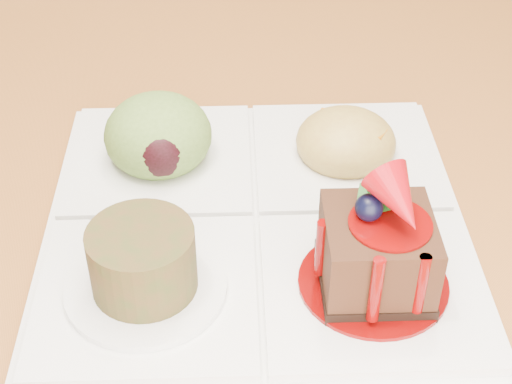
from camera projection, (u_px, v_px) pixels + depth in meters
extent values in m
cube|color=#9A5828|center=(132.00, 23.00, 0.76)|extent=(1.00, 1.80, 0.04)
cylinder|color=black|center=(439.00, 205.00, 1.39)|extent=(0.03, 0.03, 0.38)
cube|color=silver|center=(256.00, 228.00, 0.49)|extent=(0.29, 0.29, 0.01)
cube|color=silver|center=(372.00, 288.00, 0.43)|extent=(0.14, 0.14, 0.01)
cube|color=silver|center=(147.00, 294.00, 0.43)|extent=(0.14, 0.14, 0.01)
cube|color=silver|center=(160.00, 159.00, 0.53)|extent=(0.14, 0.14, 0.01)
cube|color=silver|center=(345.00, 155.00, 0.53)|extent=(0.14, 0.14, 0.01)
cylinder|color=#5F0403|center=(373.00, 283.00, 0.43)|extent=(0.08, 0.08, 0.00)
cube|color=black|center=(373.00, 279.00, 0.43)|extent=(0.07, 0.07, 0.01)
cube|color=#39200F|center=(377.00, 249.00, 0.42)|extent=(0.07, 0.07, 0.04)
cylinder|color=#5F0403|center=(381.00, 221.00, 0.40)|extent=(0.04, 0.04, 0.00)
sphere|color=black|center=(369.00, 207.00, 0.40)|extent=(0.01, 0.01, 0.01)
cone|color=#9E0A11|center=(400.00, 201.00, 0.39)|extent=(0.04, 0.05, 0.04)
cube|color=#144611|center=(381.00, 198.00, 0.41)|extent=(0.01, 0.02, 0.01)
cube|color=#144611|center=(367.00, 197.00, 0.41)|extent=(0.02, 0.02, 0.01)
cylinder|color=#5F0403|center=(376.00, 290.00, 0.39)|extent=(0.01, 0.01, 0.04)
cylinder|color=#5F0403|center=(421.00, 284.00, 0.40)|extent=(0.01, 0.01, 0.04)
cylinder|color=#5F0403|center=(321.00, 248.00, 0.42)|extent=(0.01, 0.01, 0.04)
cylinder|color=silver|center=(146.00, 287.00, 0.43)|extent=(0.09, 0.09, 0.00)
cylinder|color=#512D17|center=(142.00, 260.00, 0.42)|extent=(0.06, 0.06, 0.04)
cylinder|color=#42220E|center=(140.00, 242.00, 0.41)|extent=(0.05, 0.05, 0.00)
ellipsoid|color=olive|center=(158.00, 135.00, 0.52)|extent=(0.07, 0.07, 0.05)
ellipsoid|color=black|center=(161.00, 155.00, 0.50)|extent=(0.04, 0.03, 0.03)
ellipsoid|color=#AD953E|center=(346.00, 142.00, 0.53)|extent=(0.07, 0.07, 0.04)
cube|color=#C06C0E|center=(366.00, 132.00, 0.53)|extent=(0.02, 0.02, 0.01)
cube|color=#457118|center=(349.00, 121.00, 0.54)|extent=(0.02, 0.02, 0.01)
cube|color=#C06C0E|center=(328.00, 122.00, 0.53)|extent=(0.02, 0.02, 0.01)
cube|color=#457118|center=(325.00, 136.00, 0.52)|extent=(0.02, 0.02, 0.02)
cube|color=#C06C0E|center=(334.00, 147.00, 0.51)|extent=(0.02, 0.02, 0.02)
cube|color=#457118|center=(352.00, 147.00, 0.51)|extent=(0.02, 0.02, 0.02)
cube|color=#C06C0E|center=(373.00, 140.00, 0.51)|extent=(0.02, 0.02, 0.01)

